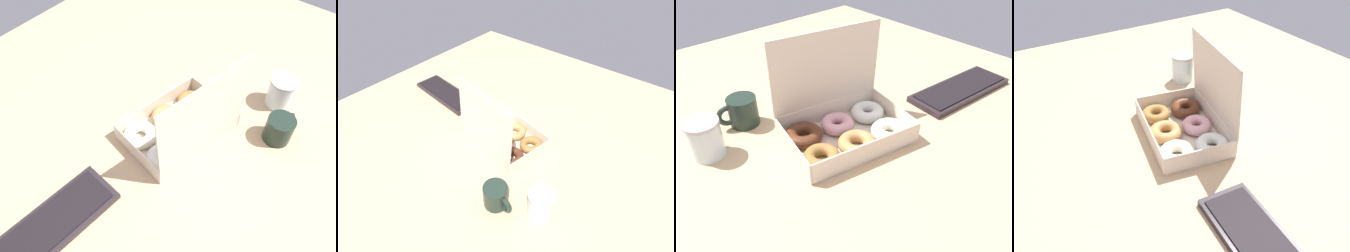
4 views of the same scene
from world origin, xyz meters
The scene contains 4 objects.
ground_plane centered at (0.00, 0.00, -1.00)cm, with size 180.00×180.00×2.00cm, color tan.
donut_box centered at (5.61, -2.59, 3.52)cm, with size 36.07×28.71×28.01cm.
coffee_mug centered at (-12.08, 22.23, 4.42)cm, with size 11.86×8.37×8.62cm.
glass_jar centered at (-25.40, 15.89, 5.23)cm, with size 8.74×8.74×10.38cm.
Camera 4 is at (74.80, -46.47, 63.73)cm, focal length 35.00 mm.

